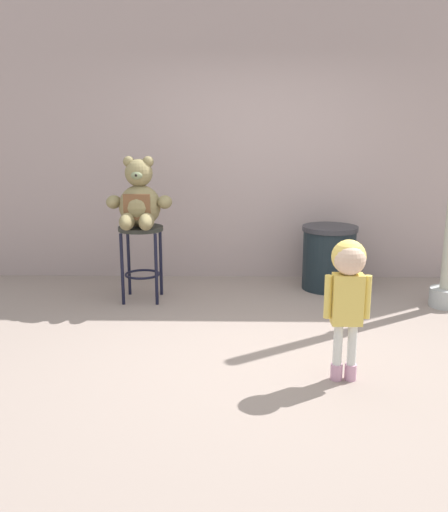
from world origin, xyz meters
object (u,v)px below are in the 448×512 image
object	(u,v)px
bar_stool_with_teddy	(141,247)
teddy_bear	(139,201)
trash_bin	(329,257)
child_walking	(348,280)

from	to	relation	value
bar_stool_with_teddy	teddy_bear	size ratio (longest dim) A/B	1.10
bar_stool_with_teddy	trash_bin	world-z (taller)	bar_stool_with_teddy
teddy_bear	bar_stool_with_teddy	bearing A→B (deg)	90.00
child_walking	teddy_bear	bearing A→B (deg)	-131.26
teddy_bear	trash_bin	world-z (taller)	teddy_bear
teddy_bear	child_walking	world-z (taller)	teddy_bear
bar_stool_with_teddy	trash_bin	distance (m)	1.98
teddy_bear	trash_bin	size ratio (longest dim) A/B	1.00
trash_bin	teddy_bear	bearing A→B (deg)	-166.70
child_walking	bar_stool_with_teddy	bearing A→B (deg)	-131.78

